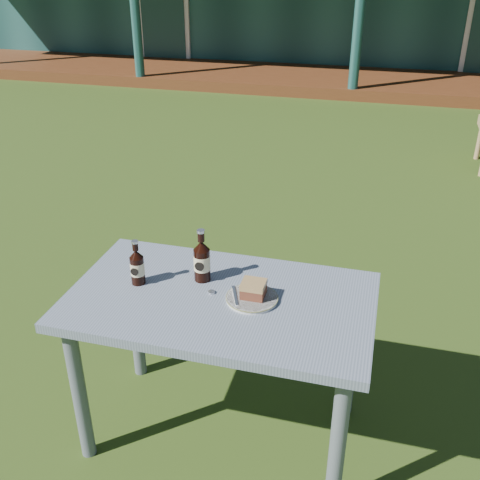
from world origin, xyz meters
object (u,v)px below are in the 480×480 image
(cafe_table, at_px, (220,318))
(plate, at_px, (252,298))
(cola_bottle_near, at_px, (202,260))
(cola_bottle_far, at_px, (137,266))
(cake_slice, at_px, (253,289))

(cafe_table, relative_size, plate, 5.88)
(cola_bottle_near, distance_m, cola_bottle_far, 0.26)
(cafe_table, bearing_deg, cola_bottle_far, 178.13)
(cola_bottle_near, height_order, cola_bottle_far, cola_bottle_near)
(cake_slice, height_order, cola_bottle_near, cola_bottle_near)
(cake_slice, bearing_deg, plate, -104.61)
(plate, relative_size, cola_bottle_near, 0.89)
(cola_bottle_near, relative_size, cola_bottle_far, 1.18)
(plate, distance_m, cola_bottle_near, 0.27)
(cafe_table, height_order, plate, plate)
(plate, bearing_deg, cola_bottle_near, 157.95)
(cafe_table, xyz_separation_m, plate, (0.13, 0.01, 0.11))
(cafe_table, height_order, cola_bottle_far, cola_bottle_far)
(cafe_table, xyz_separation_m, cake_slice, (0.13, 0.02, 0.15))
(cake_slice, bearing_deg, cola_bottle_far, -178.92)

